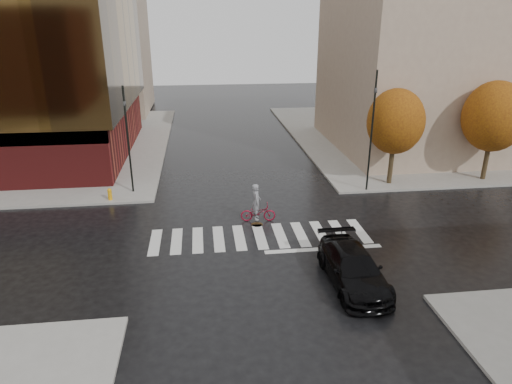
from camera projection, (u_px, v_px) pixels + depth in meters
The scene contains 13 objects.
ground at pixel (261, 241), 23.86m from camera, with size 120.00×120.00×0.00m, color black.
sidewalk_ne at pixel (441, 133), 45.70m from camera, with size 30.00×30.00×0.15m, color gray.
crosswalk at pixel (260, 236), 24.32m from camera, with size 12.00×3.00×0.01m, color silver.
building_ne_tan at pixel (435, 40), 38.29m from camera, with size 16.00×16.00×18.00m, color gray.
building_nw_far at pixel (82, 25), 52.68m from camera, with size 14.00×12.00×20.00m, color gray.
tree_ne_a at pixel (396, 122), 30.27m from camera, with size 3.80×3.80×6.50m.
tree_ne_b at pixel (494, 117), 31.02m from camera, with size 4.20×4.20×6.89m.
sedan at pixel (353, 268), 19.76m from camera, with size 2.16×5.30×1.54m, color black.
cyclist at pixel (257, 209), 25.92m from camera, with size 2.03×0.85×2.25m.
traffic_light_nw at pixel (127, 134), 28.84m from camera, with size 0.21×0.19×6.91m.
traffic_light_ne at pixel (372, 123), 28.95m from camera, with size 0.19×0.22×7.80m.
fire_hydrant at pixel (110, 194), 28.67m from camera, with size 0.27×0.27×0.76m.
manhole at pixel (257, 224), 25.71m from camera, with size 0.66×0.66×0.01m, color #48331A.
Camera 1 is at (-2.90, -21.17, 10.92)m, focal length 32.00 mm.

